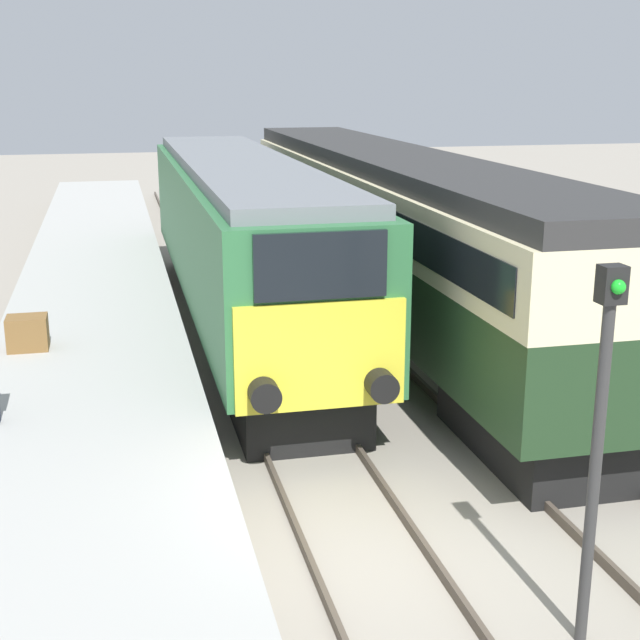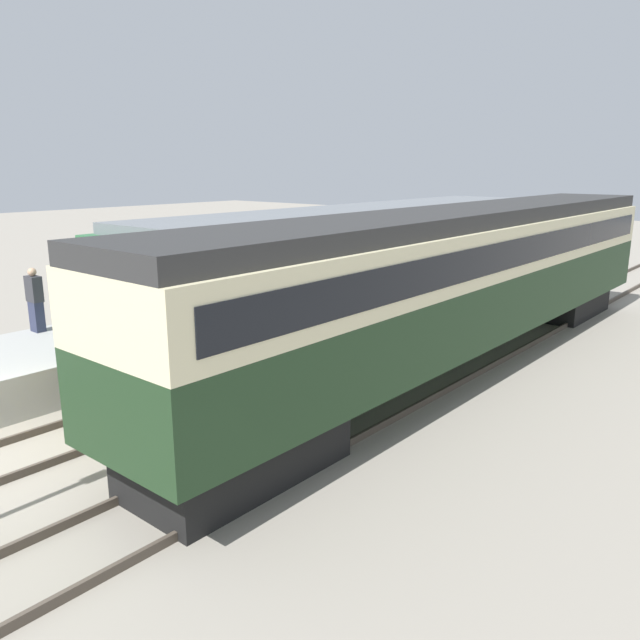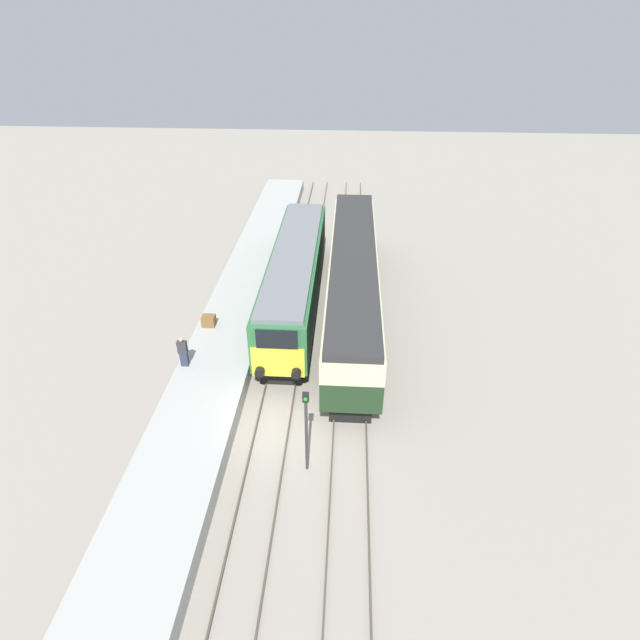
{
  "view_description": "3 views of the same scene",
  "coord_description": "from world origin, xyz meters",
  "px_view_note": "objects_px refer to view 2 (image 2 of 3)",
  "views": [
    {
      "loc": [
        -2.74,
        -9.22,
        5.65
      ],
      "look_at": [
        0.0,
        2.54,
        2.31
      ],
      "focal_mm": 50.0,
      "sensor_mm": 36.0,
      "label": 1
    },
    {
      "loc": [
        10.47,
        -3.85,
        4.97
      ],
      "look_at": [
        1.7,
        6.54,
        1.6
      ],
      "focal_mm": 35.0,
      "sensor_mm": 36.0,
      "label": 2
    },
    {
      "loc": [
        3.05,
        -15.64,
        15.88
      ],
      "look_at": [
        1.7,
        6.54,
        1.6
      ],
      "focal_mm": 28.0,
      "sensor_mm": 36.0,
      "label": 3
    }
  ],
  "objects_px": {
    "locomotive": "(362,266)",
    "passenger_carriage": "(464,272)",
    "person_on_platform": "(35,300)",
    "luggage_crate": "(162,299)"
  },
  "relations": [
    {
      "from": "person_on_platform",
      "to": "luggage_crate",
      "type": "relative_size",
      "value": 2.3
    },
    {
      "from": "locomotive",
      "to": "luggage_crate",
      "type": "height_order",
      "value": "locomotive"
    },
    {
      "from": "locomotive",
      "to": "passenger_carriage",
      "type": "relative_size",
      "value": 0.83
    },
    {
      "from": "person_on_platform",
      "to": "luggage_crate",
      "type": "distance_m",
      "value": 3.58
    },
    {
      "from": "person_on_platform",
      "to": "locomotive",
      "type": "bearing_deg",
      "value": 57.47
    },
    {
      "from": "locomotive",
      "to": "person_on_platform",
      "type": "xyz_separation_m",
      "value": [
        -4.65,
        -7.29,
        -0.45
      ]
    },
    {
      "from": "locomotive",
      "to": "luggage_crate",
      "type": "xyz_separation_m",
      "value": [
        -4.36,
        -3.75,
        -0.94
      ]
    },
    {
      "from": "locomotive",
      "to": "luggage_crate",
      "type": "bearing_deg",
      "value": -139.25
    },
    {
      "from": "locomotive",
      "to": "person_on_platform",
      "type": "height_order",
      "value": "locomotive"
    },
    {
      "from": "passenger_carriage",
      "to": "luggage_crate",
      "type": "xyz_separation_m",
      "value": [
        -7.76,
        -3.36,
        -1.18
      ]
    }
  ]
}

